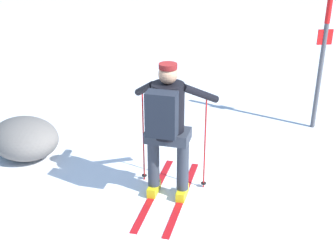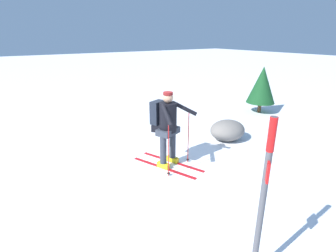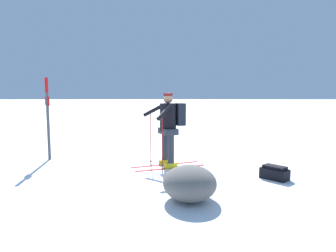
{
  "view_description": "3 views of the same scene",
  "coord_description": "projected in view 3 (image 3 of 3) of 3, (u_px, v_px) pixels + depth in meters",
  "views": [
    {
      "loc": [
        2.65,
        -4.05,
        3.34
      ],
      "look_at": [
        -0.31,
        0.11,
        0.98
      ],
      "focal_mm": 50.0,
      "sensor_mm": 36.0,
      "label": 1
    },
    {
      "loc": [
        2.79,
        4.75,
        2.93
      ],
      "look_at": [
        -0.31,
        0.11,
        0.98
      ],
      "focal_mm": 28.0,
      "sensor_mm": 36.0,
      "label": 2
    },
    {
      "loc": [
        -8.01,
        0.13,
        1.92
      ],
      "look_at": [
        -0.31,
        0.11,
        0.98
      ],
      "focal_mm": 35.0,
      "sensor_mm": 36.0,
      "label": 3
    }
  ],
  "objects": [
    {
      "name": "skier",
      "position": [
        169.0,
        123.0,
        7.76
      ],
      "size": [
        1.2,
        1.8,
        1.76
      ],
      "color": "red",
      "rests_on": "ground_plane"
    },
    {
      "name": "ground_plane",
      "position": [
        172.0,
        163.0,
        8.18
      ],
      "size": [
        80.0,
        80.0,
        0.0
      ],
      "primitive_type": "plane",
      "color": "white"
    },
    {
      "name": "dropped_backpack",
      "position": [
        275.0,
        173.0,
        6.79
      ],
      "size": [
        0.6,
        0.59,
        0.28
      ],
      "color": "black",
      "rests_on": "ground_plane"
    },
    {
      "name": "trail_marker",
      "position": [
        48.0,
        111.0,
        8.49
      ],
      "size": [
        0.19,
        0.18,
        2.14
      ],
      "color": "#4C4C51",
      "rests_on": "ground_plane"
    },
    {
      "name": "rock_boulder",
      "position": [
        190.0,
        183.0,
        5.53
      ],
      "size": [
        1.07,
        0.91,
        0.59
      ],
      "primitive_type": "ellipsoid",
      "color": "slate",
      "rests_on": "ground_plane"
    }
  ]
}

